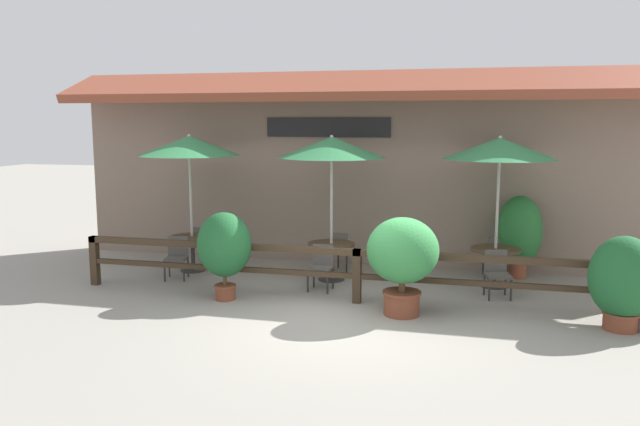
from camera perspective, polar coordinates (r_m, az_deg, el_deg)
ground_plane at (r=10.00m, az=2.28°, el=-9.86°), size 60.00×60.00×0.00m
building_facade at (r=13.58m, az=5.79°, el=4.28°), size 14.28×1.49×4.23m
patio_railing at (r=10.81m, az=3.41°, el=-4.65°), size 10.40×0.14×0.95m
patio_umbrella_near at (r=13.13m, az=-11.87°, el=6.02°), size 2.08×2.08×2.87m
dining_table_near at (r=13.36m, az=-11.61°, el=-2.72°), size 0.93×0.93×0.75m
chair_near_streetside at (r=12.81m, az=-12.96°, el=-3.82°), size 0.51×0.51×0.84m
chair_near_wallside at (r=13.99m, az=-10.54°, el=-2.72°), size 0.46×0.46×0.84m
patio_umbrella_middle at (r=12.09m, az=1.07°, el=6.01°), size 2.08×2.08×2.87m
dining_table_middle at (r=12.35m, az=1.04°, el=-3.46°), size 0.93×0.93×0.75m
chair_middle_streetside at (r=11.67m, az=0.14°, el=-4.80°), size 0.44×0.44×0.84m
chair_middle_wallside at (r=13.08m, az=1.94°, el=-3.36°), size 0.51×0.51×0.84m
patio_umbrella_far at (r=12.06m, az=16.12°, el=5.67°), size 2.08×2.08×2.87m
dining_table_far at (r=12.32m, az=15.74°, el=-3.80°), size 0.93×0.93×0.75m
chair_far_streetside at (r=11.62m, az=15.89°, el=-5.18°), size 0.50×0.50×0.84m
chair_far_wallside at (r=13.07m, az=15.82°, el=-3.69°), size 0.51×0.51×0.84m
potted_plant_entrance_palm at (r=10.15m, az=7.56°, el=-3.90°), size 1.16×1.05×1.61m
potted_plant_corner_fern at (r=11.06m, az=-8.75°, el=-3.05°), size 0.96×0.86×1.56m
potted_plant_tall_tropical at (r=10.44m, az=25.98°, el=-5.55°), size 1.00×0.90×1.45m
potted_plant_broad_leaf at (r=13.09m, az=17.74°, el=-1.72°), size 0.89×0.81×1.67m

